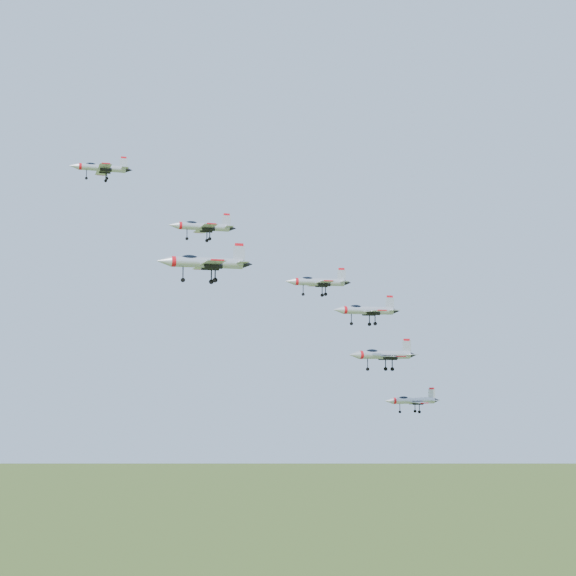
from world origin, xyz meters
name	(u,v)px	position (x,y,z in m)	size (l,w,h in m)	color
jet_lead	(100,168)	(-16.80, 15.58, 162.24)	(10.86, 8.91, 2.92)	silver
jet_left_high	(202,227)	(-1.32, 3.58, 150.79)	(11.48, 9.41, 3.08)	silver
jet_right_high	(204,262)	(-6.51, -21.30, 141.74)	(13.07, 10.74, 3.50)	silver
jet_left_low	(318,282)	(18.32, 1.56, 142.04)	(11.72, 9.73, 3.13)	silver
jet_right_low	(366,310)	(21.60, -10.92, 136.53)	(11.38, 9.34, 3.05)	silver
jet_trail	(382,355)	(29.42, -0.27, 129.71)	(13.11, 10.81, 3.51)	silver
jet_extra	(412,400)	(38.76, 7.13, 121.47)	(10.88, 9.01, 2.91)	silver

